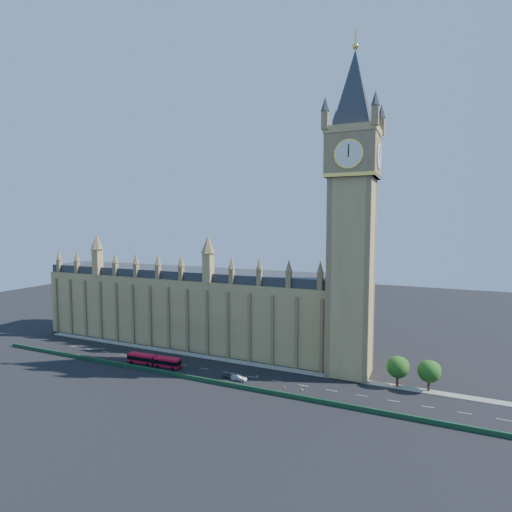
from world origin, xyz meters
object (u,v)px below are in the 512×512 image
at_px(red_bus, 154,361).
at_px(car_silver, 239,378).
at_px(car_grey, 230,375).
at_px(car_white, 238,377).

bearing_deg(red_bus, car_silver, -1.59).
bearing_deg(car_grey, car_silver, -104.77).
height_order(car_silver, car_white, car_silver).
xyz_separation_m(red_bus, car_silver, (30.01, 0.19, -0.92)).
relative_size(red_bus, car_silver, 4.04).
distance_m(red_bus, car_silver, 30.03).
bearing_deg(car_white, red_bus, 95.86).
relative_size(car_silver, car_white, 1.07).
xyz_separation_m(car_grey, car_silver, (3.35, -0.65, 0.07)).
xyz_separation_m(red_bus, car_white, (29.26, 1.22, -1.05)).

